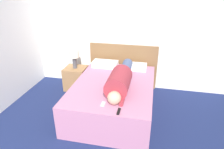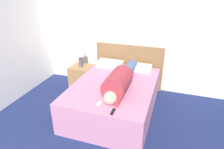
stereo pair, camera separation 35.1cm
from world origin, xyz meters
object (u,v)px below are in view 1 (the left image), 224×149
nightstand (76,78)px  person_lying (120,80)px  pillow_second (134,67)px  cell_phone (103,104)px  pillow_near_headboard (105,64)px  tv_remote (119,111)px  table_lamp (74,56)px  bed (114,97)px

nightstand → person_lying: 1.56m
pillow_second → cell_phone: (-0.32, -1.51, -0.05)m
pillow_near_headboard → tv_remote: 1.78m
nightstand → pillow_second: bearing=2.7°
tv_remote → table_lamp: bearing=129.5°
bed → cell_phone: cell_phone is taller
table_lamp → nightstand: bearing=104.0°
person_lying → cell_phone: size_ratio=12.43×
pillow_near_headboard → pillow_second: (0.66, 0.00, -0.01)m
pillow_near_headboard → pillow_second: 0.66m
table_lamp → tv_remote: size_ratio=2.88×
pillow_near_headboard → cell_phone: 1.55m
nightstand → person_lying: bearing=-35.3°
tv_remote → cell_phone: size_ratio=1.15×
bed → person_lying: person_lying is taller
nightstand → tv_remote: (1.32, -1.60, 0.34)m
tv_remote → person_lying: bearing=98.3°
nightstand → cell_phone: size_ratio=4.07×
table_lamp → pillow_near_headboard: bearing=5.3°
table_lamp → tv_remote: table_lamp is taller
bed → pillow_second: bearing=68.9°
cell_phone → pillow_second: bearing=78.2°
bed → person_lying: bearing=-43.4°
nightstand → pillow_second: 1.42m
table_lamp → bed: bearing=-34.0°
pillow_near_headboard → tv_remote: pillow_near_headboard is taller
pillow_second → bed: bearing=-111.1°
person_lying → tv_remote: (0.11, -0.74, -0.15)m
table_lamp → pillow_second: table_lamp is taller
cell_phone → nightstand: bearing=125.8°
bed → pillow_near_headboard: (-0.36, 0.78, 0.36)m
pillow_near_headboard → cell_phone: pillow_near_headboard is taller
pillow_second → cell_phone: pillow_second is taller
bed → pillow_near_headboard: pillow_near_headboard is taller
pillow_near_headboard → nightstand: bearing=-174.7°
bed → table_lamp: (-1.06, 0.71, 0.53)m
bed → tv_remote: size_ratio=13.35×
bed → person_lying: size_ratio=1.24×
pillow_second → tv_remote: 1.67m
table_lamp → person_lying: size_ratio=0.27×
person_lying → cell_phone: 0.64m
pillow_second → tv_remote: pillow_second is taller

